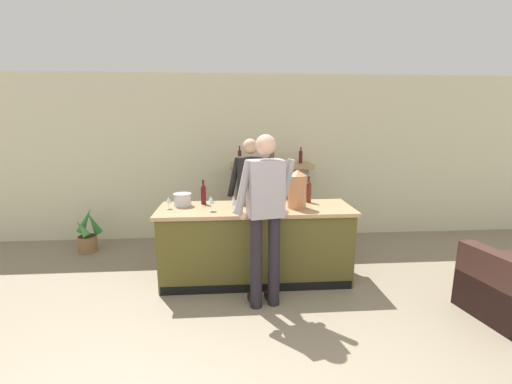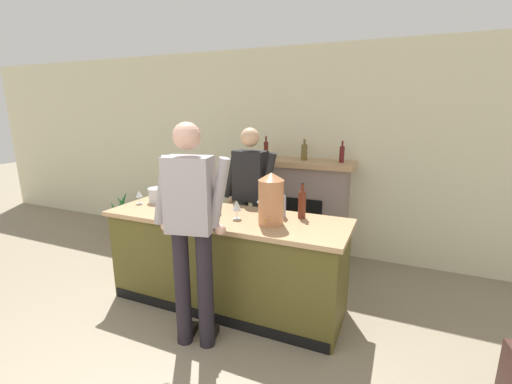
{
  "view_description": "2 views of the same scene",
  "coord_description": "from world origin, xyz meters",
  "px_view_note": "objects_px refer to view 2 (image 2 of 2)",
  "views": [
    {
      "loc": [
        -0.46,
        -1.69,
        2.0
      ],
      "look_at": [
        -0.13,
        2.73,
        1.07
      ],
      "focal_mm": 24.0,
      "sensor_mm": 36.0,
      "label": 1
    },
    {
      "loc": [
        1.38,
        -0.4,
        1.96
      ],
      "look_at": [
        -0.02,
        2.84,
        1.09
      ],
      "focal_mm": 24.0,
      "sensor_mm": 36.0,
      "label": 2
    }
  ],
  "objects_px": {
    "copper_dispenser": "(271,199)",
    "person_customer": "(191,228)",
    "wine_bottle_burgundy_dark": "(182,190)",
    "wine_glass_front_left": "(139,194)",
    "wine_bottle_riesling_slim": "(211,208)",
    "ice_bucket_steel": "(159,195)",
    "wine_glass_by_dispenser": "(261,199)",
    "wine_glass_back_row": "(237,206)",
    "wine_bottle_cabernet_heavy": "(282,204)",
    "fireplace_stone": "(302,208)",
    "potted_plant_corner": "(121,217)",
    "wine_glass_front_right": "(190,205)",
    "person_bartender": "(250,197)",
    "wine_bottle_port_short": "(217,198)",
    "wine_bottle_merlot_tall": "(302,203)",
    "wine_glass_near_bucket": "(170,200)"
  },
  "relations": [
    {
      "from": "fireplace_stone",
      "to": "wine_bottle_port_short",
      "type": "distance_m",
      "value": 1.54
    },
    {
      "from": "person_bartender",
      "to": "wine_glass_back_row",
      "type": "relative_size",
      "value": 9.94
    },
    {
      "from": "fireplace_stone",
      "to": "wine_glass_near_bucket",
      "type": "bearing_deg",
      "value": -119.09
    },
    {
      "from": "ice_bucket_steel",
      "to": "wine_glass_by_dispenser",
      "type": "height_order",
      "value": "wine_glass_by_dispenser"
    },
    {
      "from": "person_bartender",
      "to": "wine_bottle_cabernet_heavy",
      "type": "bearing_deg",
      "value": -40.53
    },
    {
      "from": "fireplace_stone",
      "to": "wine_bottle_riesling_slim",
      "type": "bearing_deg",
      "value": -100.74
    },
    {
      "from": "wine_bottle_riesling_slim",
      "to": "wine_bottle_burgundy_dark",
      "type": "bearing_deg",
      "value": 142.99
    },
    {
      "from": "copper_dispenser",
      "to": "wine_glass_by_dispenser",
      "type": "xyz_separation_m",
      "value": [
        -0.23,
        0.32,
        -0.11
      ]
    },
    {
      "from": "wine_bottle_merlot_tall",
      "to": "wine_glass_by_dispenser",
      "type": "xyz_separation_m",
      "value": [
        -0.44,
        0.04,
        -0.02
      ]
    },
    {
      "from": "fireplace_stone",
      "to": "person_bartender",
      "type": "relative_size",
      "value": 0.91
    },
    {
      "from": "wine_glass_front_right",
      "to": "copper_dispenser",
      "type": "bearing_deg",
      "value": 9.2
    },
    {
      "from": "wine_glass_front_left",
      "to": "wine_glass_back_row",
      "type": "xyz_separation_m",
      "value": [
        1.21,
        -0.06,
        0.02
      ]
    },
    {
      "from": "copper_dispenser",
      "to": "wine_bottle_riesling_slim",
      "type": "distance_m",
      "value": 0.53
    },
    {
      "from": "wine_bottle_burgundy_dark",
      "to": "wine_glass_front_left",
      "type": "relative_size",
      "value": 2.08
    },
    {
      "from": "fireplace_stone",
      "to": "wine_bottle_port_short",
      "type": "xyz_separation_m",
      "value": [
        -0.48,
        -1.4,
        0.43
      ]
    },
    {
      "from": "potted_plant_corner",
      "to": "wine_bottle_riesling_slim",
      "type": "height_order",
      "value": "wine_bottle_riesling_slim"
    },
    {
      "from": "wine_bottle_merlot_tall",
      "to": "wine_glass_near_bucket",
      "type": "height_order",
      "value": "wine_bottle_merlot_tall"
    },
    {
      "from": "person_bartender",
      "to": "wine_bottle_merlot_tall",
      "type": "distance_m",
      "value": 0.86
    },
    {
      "from": "wine_bottle_cabernet_heavy",
      "to": "wine_bottle_riesling_slim",
      "type": "xyz_separation_m",
      "value": [
        -0.5,
        -0.47,
        0.03
      ]
    },
    {
      "from": "potted_plant_corner",
      "to": "wine_bottle_burgundy_dark",
      "type": "xyz_separation_m",
      "value": [
        1.88,
        -0.92,
        0.82
      ]
    },
    {
      "from": "wine_bottle_merlot_tall",
      "to": "copper_dispenser",
      "type": "bearing_deg",
      "value": -126.26
    },
    {
      "from": "person_bartender",
      "to": "copper_dispenser",
      "type": "relative_size",
      "value": 3.74
    },
    {
      "from": "ice_bucket_steel",
      "to": "wine_glass_front_right",
      "type": "bearing_deg",
      "value": -27.36
    },
    {
      "from": "wine_bottle_riesling_slim",
      "to": "wine_bottle_merlot_tall",
      "type": "relative_size",
      "value": 1.03
    },
    {
      "from": "ice_bucket_steel",
      "to": "wine_glass_by_dispenser",
      "type": "relative_size",
      "value": 1.28
    },
    {
      "from": "wine_bottle_cabernet_heavy",
      "to": "wine_bottle_port_short",
      "type": "xyz_separation_m",
      "value": [
        -0.65,
        -0.11,
        0.02
      ]
    },
    {
      "from": "ice_bucket_steel",
      "to": "wine_glass_near_bucket",
      "type": "bearing_deg",
      "value": -37.45
    },
    {
      "from": "wine_bottle_burgundy_dark",
      "to": "wine_glass_front_right",
      "type": "bearing_deg",
      "value": -46.98
    },
    {
      "from": "wine_bottle_cabernet_heavy",
      "to": "wine_bottle_burgundy_dark",
      "type": "xyz_separation_m",
      "value": [
        -1.18,
        0.04,
        0.01
      ]
    },
    {
      "from": "wine_bottle_port_short",
      "to": "wine_bottle_burgundy_dark",
      "type": "relative_size",
      "value": 1.06
    },
    {
      "from": "copper_dispenser",
      "to": "person_customer",
      "type": "bearing_deg",
      "value": -127.24
    },
    {
      "from": "wine_bottle_cabernet_heavy",
      "to": "wine_glass_back_row",
      "type": "bearing_deg",
      "value": -147.0
    },
    {
      "from": "person_customer",
      "to": "copper_dispenser",
      "type": "xyz_separation_m",
      "value": [
        0.45,
        0.59,
        0.14
      ]
    },
    {
      "from": "copper_dispenser",
      "to": "wine_glass_front_left",
      "type": "bearing_deg",
      "value": 177.69
    },
    {
      "from": "fireplace_stone",
      "to": "potted_plant_corner",
      "type": "distance_m",
      "value": 2.93
    },
    {
      "from": "wine_bottle_merlot_tall",
      "to": "wine_glass_near_bucket",
      "type": "bearing_deg",
      "value": -163.88
    },
    {
      "from": "wine_bottle_port_short",
      "to": "potted_plant_corner",
      "type": "bearing_deg",
      "value": 155.94
    },
    {
      "from": "wine_bottle_burgundy_dark",
      "to": "wine_bottle_merlot_tall",
      "type": "bearing_deg",
      "value": -0.15
    },
    {
      "from": "person_bartender",
      "to": "wine_bottle_port_short",
      "type": "height_order",
      "value": "person_bartender"
    },
    {
      "from": "wine_bottle_riesling_slim",
      "to": "wine_glass_front_left",
      "type": "relative_size",
      "value": 2.34
    },
    {
      "from": "wine_bottle_port_short",
      "to": "wine_glass_front_left",
      "type": "relative_size",
      "value": 2.21
    },
    {
      "from": "wine_glass_by_dispenser",
      "to": "wine_glass_near_bucket",
      "type": "relative_size",
      "value": 0.98
    },
    {
      "from": "person_customer",
      "to": "ice_bucket_steel",
      "type": "distance_m",
      "value": 1.25
    },
    {
      "from": "wine_bottle_port_short",
      "to": "wine_bottle_riesling_slim",
      "type": "bearing_deg",
      "value": -67.63
    },
    {
      "from": "copper_dispenser",
      "to": "wine_bottle_burgundy_dark",
      "type": "xyz_separation_m",
      "value": [
        -1.15,
        0.28,
        -0.1
      ]
    },
    {
      "from": "wine_glass_back_row",
      "to": "wine_glass_front_left",
      "type": "bearing_deg",
      "value": 177.32
    },
    {
      "from": "copper_dispenser",
      "to": "wine_glass_near_bucket",
      "type": "relative_size",
      "value": 2.57
    },
    {
      "from": "wine_glass_back_row",
      "to": "wine_bottle_cabernet_heavy",
      "type": "bearing_deg",
      "value": 33.0
    },
    {
      "from": "wine_bottle_port_short",
      "to": "wine_glass_back_row",
      "type": "distance_m",
      "value": 0.31
    },
    {
      "from": "wine_bottle_merlot_tall",
      "to": "wine_glass_front_right",
      "type": "height_order",
      "value": "wine_bottle_merlot_tall"
    }
  ]
}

